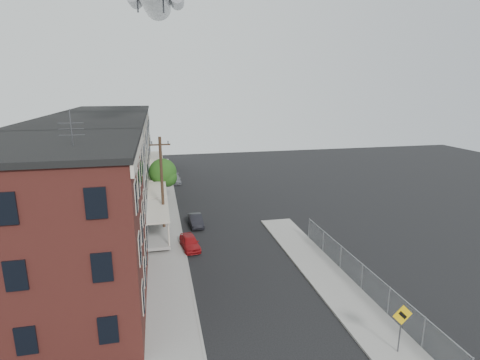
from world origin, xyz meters
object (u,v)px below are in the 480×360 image
(car_near, at_px, (190,242))
(utility_pole, at_px, (162,185))
(warning_sign, at_px, (402,321))
(street_tree, at_px, (164,174))
(car_mid, at_px, (196,220))
(car_far, at_px, (175,179))

(car_near, bearing_deg, utility_pole, 110.10)
(warning_sign, distance_m, car_near, 17.75)
(street_tree, distance_m, car_mid, 9.45)
(utility_pole, relative_size, car_far, 2.46)
(street_tree, xyz_separation_m, car_near, (1.67, -13.82, -2.87))
(street_tree, height_order, car_mid, street_tree)
(car_far, bearing_deg, utility_pole, -96.37)
(car_far, bearing_deg, car_near, -90.33)
(warning_sign, xyz_separation_m, utility_pole, (-11.20, 19.03, 2.79))
(car_far, bearing_deg, street_tree, -100.86)
(car_mid, bearing_deg, car_near, -104.15)
(warning_sign, height_order, utility_pole, utility_pole)
(warning_sign, bearing_deg, car_near, 121.31)
(car_far, bearing_deg, car_mid, -86.93)
(warning_sign, relative_size, street_tree, 0.54)
(car_near, xyz_separation_m, car_far, (0.00, 22.82, -0.04))
(warning_sign, height_order, car_mid, warning_sign)
(warning_sign, xyz_separation_m, car_near, (-9.20, 15.13, -1.31))
(warning_sign, relative_size, car_near, 0.83)
(utility_pole, xyz_separation_m, car_near, (2.00, -3.90, -4.10))
(car_mid, distance_m, car_far, 17.61)
(warning_sign, bearing_deg, car_mid, 111.82)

